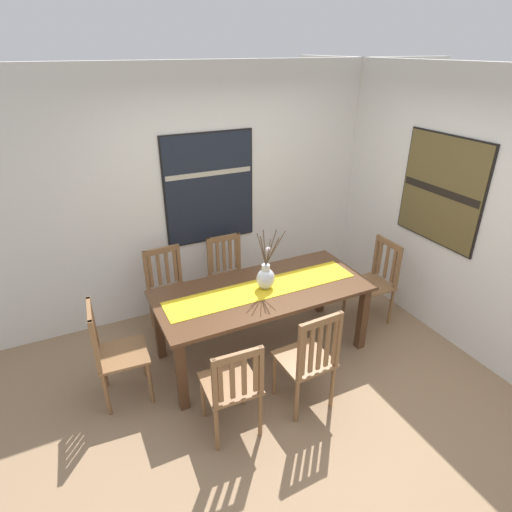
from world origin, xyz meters
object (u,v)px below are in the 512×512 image
at_px(chair_5, 374,281).
at_px(painting_on_back_wall, 209,189).
at_px(chair_1, 114,351).
at_px(chair_2, 309,358).
at_px(dining_table, 262,298).
at_px(centerpiece_vase, 266,277).
at_px(chair_4, 232,386).
at_px(chair_3, 229,275).
at_px(chair_0, 169,290).
at_px(painting_on_side_wall, 442,190).

bearing_deg(chair_5, painting_on_back_wall, 140.79).
height_order(chair_1, chair_2, chair_2).
bearing_deg(dining_table, chair_1, -179.78).
relative_size(centerpiece_vase, painting_on_back_wall, 0.51).
height_order(centerpiece_vase, chair_4, centerpiece_vase).
relative_size(chair_3, chair_5, 0.98).
xyz_separation_m(dining_table, chair_2, (0.02, -0.82, -0.13)).
relative_size(chair_1, chair_2, 0.97).
relative_size(chair_2, chair_3, 1.06).
bearing_deg(chair_1, chair_0, 49.13).
relative_size(dining_table, chair_5, 2.16).
distance_m(dining_table, painting_on_side_wall, 2.08).
height_order(dining_table, chair_2, chair_2).
relative_size(chair_1, chair_4, 1.07).
xyz_separation_m(centerpiece_vase, chair_3, (-0.05, 0.81, -0.38)).
xyz_separation_m(chair_1, painting_on_back_wall, (1.34, 1.18, 0.91)).
bearing_deg(chair_3, chair_0, -179.01).
bearing_deg(chair_0, chair_2, -65.43).
distance_m(centerpiece_vase, chair_2, 0.89).
relative_size(chair_1, painting_on_back_wall, 0.78).
xyz_separation_m(centerpiece_vase, painting_on_back_wall, (-0.10, 1.18, 0.54)).
distance_m(chair_2, painting_on_side_wall, 2.18).
height_order(centerpiece_vase, chair_0, centerpiece_vase).
bearing_deg(chair_0, chair_1, -130.87).
bearing_deg(chair_1, dining_table, 0.22).
bearing_deg(painting_on_side_wall, chair_0, 157.81).
xyz_separation_m(chair_2, chair_4, (-0.68, 0.02, -0.03)).
height_order(chair_0, chair_3, chair_0).
height_order(chair_1, painting_on_back_wall, painting_on_back_wall).
relative_size(centerpiece_vase, painting_on_side_wall, 0.57).
height_order(chair_0, chair_2, chair_2).
distance_m(chair_0, chair_3, 0.70).
bearing_deg(painting_on_back_wall, chair_3, -82.55).
height_order(chair_2, chair_4, chair_2).
relative_size(dining_table, painting_on_back_wall, 1.67).
distance_m(chair_2, painting_on_back_wall, 2.19).
height_order(chair_2, painting_on_back_wall, painting_on_back_wall).
height_order(centerpiece_vase, chair_5, centerpiece_vase).
xyz_separation_m(chair_5, painting_on_side_wall, (0.48, -0.24, 1.04)).
distance_m(painting_on_back_wall, painting_on_side_wall, 2.40).
bearing_deg(chair_2, painting_on_back_wall, 92.57).
relative_size(chair_5, painting_on_side_wall, 0.87).
height_order(chair_5, painting_on_back_wall, painting_on_back_wall).
height_order(dining_table, chair_5, chair_5).
bearing_deg(chair_1, chair_3, 30.36).
bearing_deg(chair_3, chair_1, -149.64).
distance_m(dining_table, chair_0, 1.08).
distance_m(chair_5, painting_on_side_wall, 1.17).
bearing_deg(chair_3, dining_table, -88.59).
distance_m(centerpiece_vase, painting_on_back_wall, 1.30).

